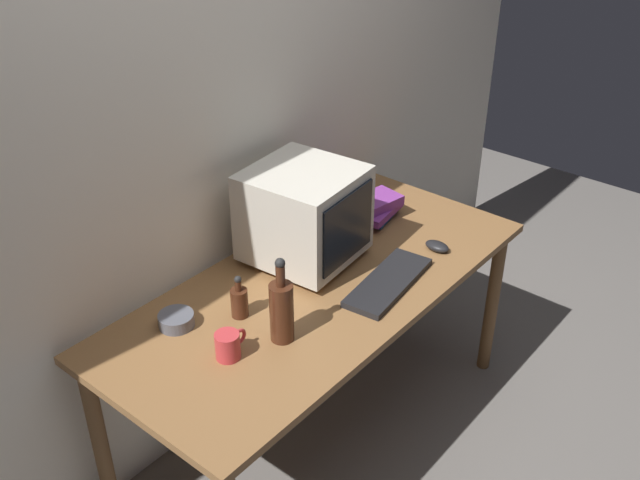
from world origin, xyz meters
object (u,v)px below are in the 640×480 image
(computer_mouse, at_px, (437,246))
(bottle_short, at_px, (239,301))
(book_stack, at_px, (374,208))
(mug, at_px, (228,345))
(bottle_tall, at_px, (282,310))
(crt_monitor, at_px, (304,215))
(cd_spindle, at_px, (176,320))
(keyboard, at_px, (388,282))

(computer_mouse, xyz_separation_m, bottle_short, (-0.79, 0.29, 0.04))
(computer_mouse, xyz_separation_m, book_stack, (0.05, 0.34, 0.03))
(computer_mouse, relative_size, mug, 0.83)
(bottle_tall, relative_size, bottle_short, 1.93)
(crt_monitor, distance_m, cd_spindle, 0.61)
(crt_monitor, relative_size, cd_spindle, 3.49)
(bottle_tall, distance_m, bottle_short, 0.20)
(computer_mouse, bearing_deg, bottle_tall, 172.60)
(crt_monitor, relative_size, bottle_tall, 1.35)
(book_stack, relative_size, cd_spindle, 2.09)
(bottle_short, bearing_deg, keyboard, -31.18)
(crt_monitor, bearing_deg, bottle_short, -171.32)
(bottle_short, bearing_deg, mug, -144.33)
(book_stack, bearing_deg, computer_mouse, -97.85)
(mug, relative_size, cd_spindle, 1.00)
(bottle_tall, relative_size, mug, 2.58)
(computer_mouse, xyz_separation_m, mug, (-0.96, 0.17, 0.03))
(keyboard, distance_m, bottle_short, 0.55)
(computer_mouse, distance_m, bottle_tall, 0.80)
(bottle_tall, bearing_deg, bottle_short, 90.16)
(keyboard, height_order, computer_mouse, computer_mouse)
(book_stack, bearing_deg, keyboard, -137.85)
(crt_monitor, height_order, computer_mouse, crt_monitor)
(mug, bearing_deg, cd_spindle, 90.19)
(crt_monitor, distance_m, keyboard, 0.40)
(keyboard, xyz_separation_m, bottle_tall, (-0.47, 0.09, 0.10))
(crt_monitor, xyz_separation_m, keyboard, (0.06, -0.35, -0.18))
(bottle_short, height_order, book_stack, bottle_short)
(keyboard, relative_size, mug, 3.50)
(bottle_tall, relative_size, book_stack, 1.23)
(computer_mouse, height_order, mug, mug)
(crt_monitor, relative_size, bottle_short, 2.61)
(keyboard, xyz_separation_m, mug, (-0.65, 0.16, 0.03))
(cd_spindle, bearing_deg, mug, -89.81)
(crt_monitor, bearing_deg, bottle_tall, -147.96)
(keyboard, bearing_deg, bottle_short, 141.86)
(cd_spindle, bearing_deg, computer_mouse, -23.43)
(computer_mouse, bearing_deg, cd_spindle, 156.39)
(bottle_tall, xyz_separation_m, book_stack, (0.83, 0.24, -0.07))
(bottle_short, height_order, mug, bottle_short)
(keyboard, bearing_deg, crt_monitor, 92.80)
(keyboard, bearing_deg, computer_mouse, -8.59)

